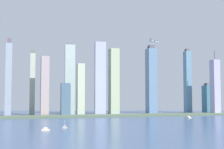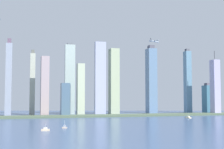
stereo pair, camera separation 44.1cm
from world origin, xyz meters
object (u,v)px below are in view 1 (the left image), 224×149
(skyscraper_2, at_px, (100,78))
(boat_3, at_px, (188,117))
(skyscraper_10, at_px, (215,87))
(skyscraper_4, at_px, (81,89))
(skyscraper_9, at_px, (151,80))
(skyscraper_3, at_px, (9,78))
(boat_2, at_px, (65,127))
(skyscraper_7, at_px, (114,81))
(skyscraper_5, at_px, (45,86))
(skyscraper_12, at_px, (188,82))
(skyscraper_8, at_px, (65,100))
(airplane, at_px, (154,41))
(skyscraper_11, at_px, (208,99))
(boat_4, at_px, (46,130))
(skyscraper_0, at_px, (32,83))
(skyscraper_1, at_px, (70,79))

(skyscraper_2, relative_size, boat_3, 10.06)
(skyscraper_10, relative_size, boat_3, 9.04)
(skyscraper_4, relative_size, skyscraper_9, 0.67)
(skyscraper_3, height_order, skyscraper_10, skyscraper_3)
(skyscraper_2, distance_m, boat_2, 342.20)
(skyscraper_3, bearing_deg, skyscraper_7, -0.10)
(skyscraper_5, distance_m, skyscraper_10, 412.05)
(skyscraper_7, xyz_separation_m, skyscraper_12, (206.08, 3.09, 2.28))
(skyscraper_8, relative_size, skyscraper_9, 0.41)
(skyscraper_3, height_order, skyscraper_7, skyscraper_3)
(skyscraper_12, relative_size, boat_3, 9.87)
(boat_2, height_order, airplane, airplane)
(skyscraper_11, xyz_separation_m, airplane, (-177.73, -61.87, 133.41))
(skyscraper_4, relative_size, airplane, 4.17)
(skyscraper_3, height_order, skyscraper_8, skyscraper_3)
(skyscraper_8, bearing_deg, boat_4, -102.10)
(skyscraper_11, xyz_separation_m, boat_2, (-414.51, -302.58, -35.64))
(skyscraper_10, height_order, boat_3, skyscraper_10)
(skyscraper_4, xyz_separation_m, boat_4, (-102.23, -320.80, -57.98))
(skyscraper_2, xyz_separation_m, skyscraper_12, (246.43, 23.22, -3.78))
(skyscraper_0, bearing_deg, skyscraper_11, -5.79)
(skyscraper_9, height_order, boat_3, skyscraper_9)
(skyscraper_1, bearing_deg, skyscraper_3, -170.56)
(skyscraper_0, distance_m, skyscraper_7, 197.63)
(airplane, bearing_deg, skyscraper_3, 138.42)
(skyscraper_3, relative_size, boat_2, 16.00)
(boat_4, relative_size, airplane, 0.38)
(skyscraper_8, relative_size, skyscraper_12, 0.42)
(skyscraper_9, xyz_separation_m, boat_3, (-1.03, -191.24, -84.09))
(skyscraper_8, relative_size, boat_4, 6.75)
(skyscraper_4, bearing_deg, skyscraper_0, 152.70)
(skyscraper_1, xyz_separation_m, skyscraper_12, (312.86, -21.21, -3.18))
(skyscraper_3, relative_size, airplane, 6.17)
(skyscraper_4, bearing_deg, boat_3, -37.83)
(skyscraper_7, height_order, boat_2, skyscraper_7)
(skyscraper_1, relative_size, boat_2, 15.99)
(skyscraper_3, height_order, boat_2, skyscraper_3)
(skyscraper_2, distance_m, skyscraper_3, 210.79)
(boat_2, bearing_deg, skyscraper_2, 85.84)
(skyscraper_1, relative_size, skyscraper_11, 2.24)
(skyscraper_12, relative_size, boat_4, 15.90)
(skyscraper_2, bearing_deg, skyscraper_7, 26.52)
(boat_4, bearing_deg, skyscraper_7, 69.94)
(skyscraper_10, bearing_deg, boat_2, -147.86)
(boat_2, distance_m, boat_4, 39.23)
(skyscraper_0, bearing_deg, skyscraper_3, -159.43)
(skyscraper_2, bearing_deg, boat_2, -112.04)
(skyscraper_10, bearing_deg, skyscraper_1, 164.18)
(skyscraper_1, distance_m, skyscraper_11, 363.32)
(skyscraper_1, relative_size, airplane, 6.16)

